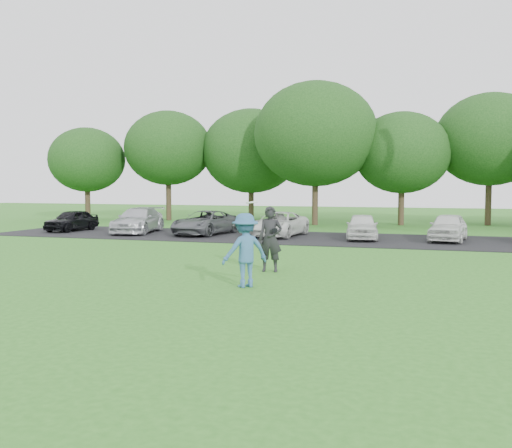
# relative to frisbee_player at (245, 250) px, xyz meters

# --- Properties ---
(ground) EXTENTS (100.00, 100.00, 0.00)m
(ground) POSITION_rel_frisbee_player_xyz_m (-0.71, -0.42, -0.89)
(ground) COLOR #2D6F1F
(ground) RESTS_ON ground
(parking_lot) EXTENTS (32.00, 6.50, 0.03)m
(parking_lot) POSITION_rel_frisbee_player_xyz_m (-0.71, 12.58, -0.88)
(parking_lot) COLOR black
(parking_lot) RESTS_ON ground
(frisbee_player) EXTENTS (1.29, 1.27, 2.08)m
(frisbee_player) POSITION_rel_frisbee_player_xyz_m (0.00, 0.00, 0.00)
(frisbee_player) COLOR #325F8D
(frisbee_player) RESTS_ON ground
(camera_bystander) EXTENTS (0.72, 0.52, 1.85)m
(camera_bystander) POSITION_rel_frisbee_player_xyz_m (-0.10, 2.51, 0.03)
(camera_bystander) COLOR black
(camera_bystander) RESTS_ON ground
(parked_cars) EXTENTS (27.80, 4.60, 1.25)m
(parked_cars) POSITION_rel_frisbee_player_xyz_m (-2.02, 12.70, -0.28)
(parked_cars) COLOR black
(parked_cars) RESTS_ON parking_lot
(tree_row) EXTENTS (42.39, 9.85, 8.64)m
(tree_row) POSITION_rel_frisbee_player_xyz_m (0.81, 22.34, 4.02)
(tree_row) COLOR #38281C
(tree_row) RESTS_ON ground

